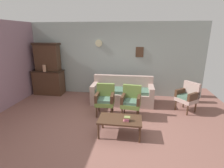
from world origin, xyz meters
The scene contains 12 objects.
ground_plane centered at (0.00, 0.00, 0.00)m, with size 7.68×7.68×0.00m, color #84564C.
wall_back_with_decor centered at (0.00, 2.63, 1.35)m, with size 6.40×0.09×2.70m.
side_cabinet centered at (-2.55, 2.25, 0.47)m, with size 1.16×0.55×0.93m.
cabinet_upper_hutch centered at (-2.55, 2.33, 1.45)m, with size 0.99×0.38×1.03m.
vase_on_cabinet centered at (-2.57, 2.07, 1.05)m, with size 0.13×0.13×0.25m, color tan.
floral_couch centered at (0.37, 1.75, 0.32)m, with size 2.06×0.82×0.90m.
armchair_near_couch_end centered at (-0.05, 0.81, 0.50)m, with size 0.54×0.51×0.90m.
armchair_by_doorway centered at (0.71, 0.78, 0.50)m, with size 0.56×0.54×0.90m.
wingback_chair_by_fireplace centered at (2.39, 1.39, 0.50)m, with size 0.71×0.71×0.90m.
coffee_table centered at (0.50, -0.21, 0.38)m, with size 1.00×0.56×0.42m.
book_stack_on_table centered at (0.65, -0.29, 0.47)m, with size 0.15×0.12×0.10m.
floor_vase_by_wall centered at (2.85, 2.15, 0.29)m, with size 0.22×0.22×0.57m, color olive.
Camera 1 is at (0.84, -3.78, 2.33)m, focal length 27.66 mm.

